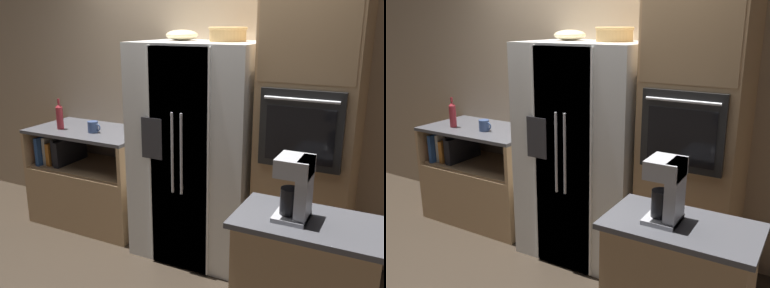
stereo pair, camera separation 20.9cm
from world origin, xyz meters
The scene contains 10 objects.
ground_plane centered at (0.00, 0.00, 0.00)m, with size 20.00×20.00×0.00m, color #382D23.
wall_back centered at (0.00, 0.42, 1.40)m, with size 12.00×0.06×2.80m.
counter_left centered at (-1.14, 0.06, 0.35)m, with size 1.14×0.65×0.93m.
refrigerator centered at (0.05, 0.02, 0.88)m, with size 0.99×0.76×1.77m.
wall_oven centered at (0.92, 0.07, 1.12)m, with size 0.66×0.70×2.23m.
wicker_basket centered at (0.24, 0.12, 1.82)m, with size 0.30×0.30×0.11m.
fruit_bowl centered at (-0.16, 0.12, 1.81)m, with size 0.26×0.26×0.08m.
bottle_tall centered at (-1.38, -0.05, 1.06)m, with size 0.06×0.06×0.29m.
mug centered at (-1.02, -0.01, 0.99)m, with size 0.13×0.09×0.10m.
coffee_maker centered at (1.07, -0.95, 1.11)m, with size 0.17×0.19×0.33m.
Camera 2 is at (1.70, -2.88, 1.91)m, focal length 40.00 mm.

